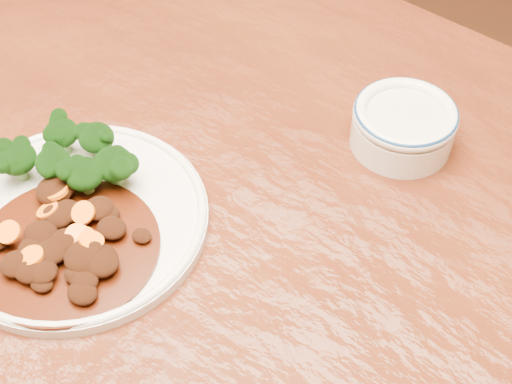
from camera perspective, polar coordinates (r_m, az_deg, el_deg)
The scene contains 5 objects.
dining_table at distance 0.79m, azimuth -6.65°, elevation -3.87°, with size 1.58×1.05×0.75m.
dinner_plate at distance 0.72m, azimuth -14.14°, elevation -2.03°, with size 0.26×0.26×0.02m.
broccoli_florets at distance 0.73m, azimuth -14.53°, elevation 2.78°, with size 0.12×0.10×0.04m.
mince_stew at distance 0.68m, azimuth -14.85°, elevation -4.03°, with size 0.17×0.17×0.03m.
dip_bowl at distance 0.77m, azimuth 11.72°, elevation 5.33°, with size 0.11×0.11×0.05m.
Camera 1 is at (0.35, -0.35, 1.29)m, focal length 50.00 mm.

